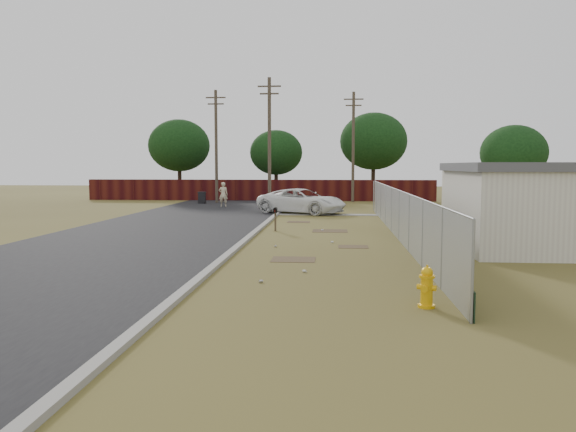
# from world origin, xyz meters

# --- Properties ---
(ground) EXTENTS (120.00, 120.00, 0.00)m
(ground) POSITION_xyz_m (0.00, 0.00, 0.00)
(ground) COLOR olive
(ground) RESTS_ON ground
(street) EXTENTS (15.10, 60.00, 0.12)m
(street) POSITION_xyz_m (-6.76, 8.05, 0.02)
(street) COLOR black
(street) RESTS_ON ground
(chainlink_fence) EXTENTS (0.10, 27.06, 2.02)m
(chainlink_fence) POSITION_xyz_m (3.12, 1.03, 0.80)
(chainlink_fence) COLOR gray
(chainlink_fence) RESTS_ON ground
(privacy_fence) EXTENTS (30.00, 0.12, 1.80)m
(privacy_fence) POSITION_xyz_m (-6.00, 25.00, 0.90)
(privacy_fence) COLOR #46140F
(privacy_fence) RESTS_ON ground
(utility_poles) EXTENTS (12.60, 8.24, 9.00)m
(utility_poles) POSITION_xyz_m (-3.67, 20.67, 4.69)
(utility_poles) COLOR brown
(utility_poles) RESTS_ON ground
(houses) EXTENTS (9.30, 17.24, 3.10)m
(houses) POSITION_xyz_m (9.70, 3.13, 1.56)
(houses) COLOR silver
(houses) RESTS_ON ground
(horizon_trees) EXTENTS (33.32, 31.94, 7.78)m
(horizon_trees) POSITION_xyz_m (0.84, 23.56, 4.63)
(horizon_trees) COLOR #332417
(horizon_trees) RESTS_ON ground
(fire_hydrant) EXTENTS (0.48, 0.48, 0.91)m
(fire_hydrant) POSITION_xyz_m (2.45, -10.82, 0.43)
(fire_hydrant) COLOR #E8AD0C
(fire_hydrant) RESTS_ON ground
(mailbox) EXTENTS (0.17, 0.48, 1.10)m
(mailbox) POSITION_xyz_m (-2.20, 2.75, 0.87)
(mailbox) COLOR brown
(mailbox) RESTS_ON ground
(pickup_truck) EXTENTS (6.17, 4.81, 1.56)m
(pickup_truck) POSITION_xyz_m (-1.53, 12.40, 0.78)
(pickup_truck) COLOR white
(pickup_truck) RESTS_ON ground
(pedestrian) EXTENTS (0.70, 0.50, 1.81)m
(pedestrian) POSITION_xyz_m (-7.59, 17.64, 0.90)
(pedestrian) COLOR beige
(pedestrian) RESTS_ON ground
(trash_bin) EXTENTS (0.67, 0.67, 0.94)m
(trash_bin) POSITION_xyz_m (-9.94, 20.81, 0.48)
(trash_bin) COLOR black
(trash_bin) RESTS_ON ground
(scattered_litter) EXTENTS (2.18, 11.79, 0.07)m
(scattered_litter) POSITION_xyz_m (-0.60, -3.19, 0.04)
(scattered_litter) COLOR silver
(scattered_litter) RESTS_ON ground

